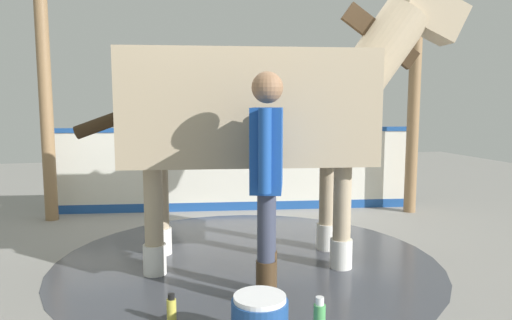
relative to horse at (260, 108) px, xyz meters
The scene contains 9 objects.
ground_plane 1.51m from the horse, behind, with size 16.00×16.00×0.02m, color gray.
wet_patch 1.44m from the horse, 98.29° to the right, with size 3.60×3.60×0.00m, color #42444C.
barrier_wall 2.30m from the horse, behind, with size 0.81×4.98×1.16m.
roof_post_near 2.89m from the horse, 120.07° to the left, with size 0.16×0.16×2.88m, color olive.
roof_post_far 3.08m from the horse, 133.84° to the right, with size 0.16×0.16×2.88m, color olive.
horse is the anchor object (origin of this frame).
handler 0.99m from the horse, 10.95° to the right, with size 0.66×0.36×1.71m.
bottle_shampoo 1.96m from the horse, 39.10° to the right, with size 0.06×0.06×0.21m.
bottle_spray 2.01m from the horse, ahead, with size 0.08×0.08×0.28m.
Camera 1 is at (4.53, -0.98, 1.48)m, focal length 32.38 mm.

